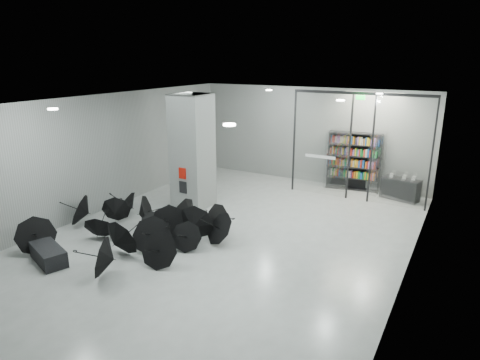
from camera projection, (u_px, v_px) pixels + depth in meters
The scene contains 10 objects.
room at pixel (223, 145), 11.59m from camera, with size 14.00×14.02×4.01m.
column at pixel (192, 151), 14.68m from camera, with size 1.20×1.20×4.00m, color slate.
fire_cabinet at pixel (182, 173), 14.34m from camera, with size 0.28×0.04×0.38m, color #A50A07.
info_panel at pixel (183, 187), 14.48m from camera, with size 0.30×0.03×0.42m, color black.
exit_sign at pixel (360, 98), 14.62m from camera, with size 0.30×0.06×0.15m, color #0CE533.
glass_partition at pixel (358, 143), 15.26m from camera, with size 5.06×0.08×4.00m.
bench at pixel (48, 254), 10.97m from camera, with size 1.34×0.57×0.43m, color black.
bookshelf at pixel (354, 161), 16.78m from camera, with size 2.12×0.42×2.33m, color black, non-canonical shape.
shop_counter at pixel (400, 189), 15.74m from camera, with size 1.37×0.55×0.82m, color black.
umbrella_cluster at pixel (146, 231), 12.17m from camera, with size 5.93×4.87×1.31m.
Camera 1 is at (5.99, -9.70, 5.19)m, focal length 31.34 mm.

